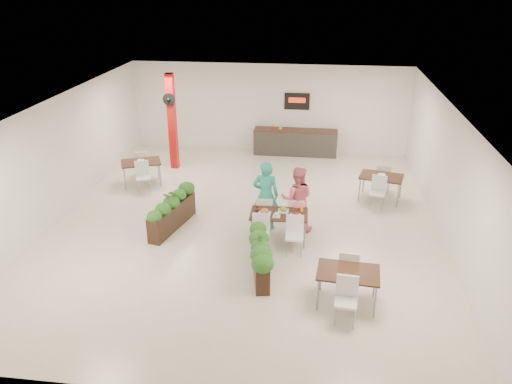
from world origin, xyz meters
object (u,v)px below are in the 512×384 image
service_counter (295,142)px  diner_woman (297,199)px  main_table (279,218)px  side_table_a (141,165)px  red_column (172,121)px  side_table_b (381,180)px  side_table_c (348,277)px  planter_left (172,210)px  planter_right (260,254)px  diner_man (266,195)px

service_counter → diner_woman: size_ratio=1.74×
main_table → side_table_a: 5.50m
red_column → side_table_b: red_column is taller
side_table_a → side_table_b: (7.30, -0.26, 0.00)m
red_column → side_table_c: size_ratio=1.94×
service_counter → side_table_a: (-4.61, -3.42, 0.14)m
service_counter → side_table_b: service_counter is taller
main_table → service_counter: bearing=89.6°
diner_woman → red_column: bearing=-44.0°
red_column → planter_left: bearing=-74.9°
planter_right → side_table_a: planter_right is taller
main_table → planter_left: size_ratio=0.82×
red_column → side_table_c: bearing=-51.8°
main_table → planter_right: 1.55m
service_counter → side_table_b: bearing=-53.8°
planter_left → side_table_b: size_ratio=1.20×
red_column → planter_right: size_ratio=1.74×
red_column → side_table_a: bearing=-111.5°
service_counter → planter_left: service_counter is taller
planter_right → diner_woman: bearing=72.7°
side_table_a → side_table_b: same height
main_table → side_table_a: size_ratio=1.00×
side_table_b → side_table_c: (-1.16, -5.22, -0.00)m
diner_woman → planter_left: diner_woman is taller
planter_right → main_table: bearing=80.0°
red_column → planter_right: red_column is taller
red_column → service_counter: red_column is taller
planter_right → diner_man: bearing=93.2°
service_counter → side_table_a: 5.74m
service_counter → planter_left: 6.79m
side_table_c → service_counter: bearing=104.4°
side_table_a → diner_man: bearing=-53.3°
service_counter → main_table: service_counter is taller
red_column → diner_woman: (4.36, -3.97, -0.78)m
side_table_c → red_column: bearing=132.8°
main_table → planter_right: planter_right is taller
service_counter → planter_left: bearing=-114.7°
diner_man → side_table_c: (1.97, -3.06, -0.29)m
planter_left → planter_right: bearing=-36.2°
planter_left → side_table_c: (4.37, -2.73, 0.10)m
planter_right → side_table_a: (-4.29, 4.59, 0.14)m
diner_man → diner_woman: bearing=178.4°
planter_right → side_table_b: planter_right is taller
diner_man → side_table_b: bearing=-147.0°
diner_man → planter_right: (0.12, -2.17, -0.43)m
main_table → planter_right: size_ratio=0.90×
service_counter → main_table: 6.49m
planter_left → side_table_b: planter_left is taller
main_table → side_table_c: same height
red_column → side_table_c: red_column is taller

